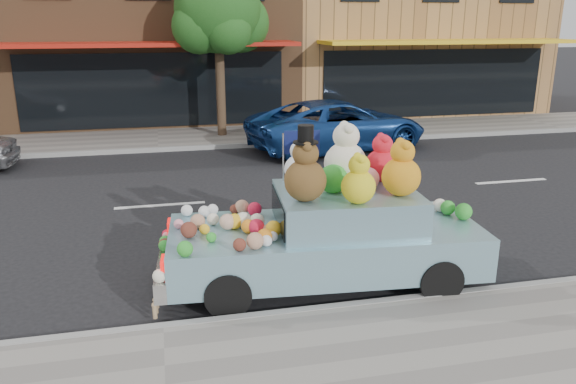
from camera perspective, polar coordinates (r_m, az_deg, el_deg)
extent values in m
plane|color=black|center=(11.66, -12.86, -1.35)|extent=(120.00, 120.00, 0.00)
cube|color=gray|center=(17.95, -13.07, 5.23)|extent=(60.00, 3.00, 0.12)
cube|color=gray|center=(7.04, -12.51, -13.47)|extent=(60.00, 0.12, 0.13)
cube|color=gray|center=(16.48, -13.04, 4.22)|extent=(60.00, 0.12, 0.13)
cube|color=brown|center=(23.10, -13.74, 16.34)|extent=(10.00, 8.00, 7.00)
cube|color=black|center=(19.20, -13.37, 10.02)|extent=(8.50, 0.06, 2.40)
cube|color=#AD1B10|center=(18.21, -13.69, 14.39)|extent=(9.00, 1.80, 0.12)
cube|color=#A67845|center=(25.12, 10.73, 16.53)|extent=(10.00, 8.00, 7.00)
cube|color=black|center=(21.59, 14.68, 10.66)|extent=(8.50, 0.06, 2.40)
cube|color=yellow|center=(20.71, 16.14, 14.47)|extent=(9.00, 1.80, 0.12)
cylinder|color=#38281C|center=(17.81, -6.86, 10.48)|extent=(0.28, 0.28, 3.20)
sphere|color=#194F16|center=(17.70, -7.14, 17.96)|extent=(2.60, 2.60, 2.60)
sphere|color=#194F16|center=(18.08, -4.89, 16.74)|extent=(1.80, 1.80, 1.80)
sphere|color=#194F16|center=(17.44, -9.05, 16.26)|extent=(1.60, 1.60, 1.60)
sphere|color=#194F16|center=(17.12, -6.15, 16.02)|extent=(1.40, 1.40, 1.40)
sphere|color=#194F16|center=(18.26, -8.29, 16.95)|extent=(1.60, 1.60, 1.60)
imported|color=navy|center=(16.22, 5.10, 6.77)|extent=(5.59, 3.47, 1.44)
cylinder|color=black|center=(7.78, 15.19, -8.65)|extent=(0.61, 0.25, 0.60)
cylinder|color=black|center=(9.10, 11.38, -4.52)|extent=(0.61, 0.25, 0.60)
cylinder|color=black|center=(7.19, -6.13, -10.31)|extent=(0.61, 0.25, 0.60)
cylinder|color=black|center=(8.61, -6.56, -5.57)|extent=(0.61, 0.25, 0.60)
cube|color=#7CAABA|center=(7.95, 3.75, -5.51)|extent=(4.42, 2.04, 0.60)
cube|color=#7CAABA|center=(7.82, 5.98, -1.65)|extent=(2.01, 1.65, 0.50)
cube|color=silver|center=(7.88, -12.41, -7.29)|extent=(0.30, 1.79, 0.26)
cube|color=red|center=(7.13, -12.52, -7.17)|extent=(0.08, 0.28, 0.16)
cube|color=red|center=(8.38, -11.91, -3.39)|extent=(0.08, 0.28, 0.16)
cube|color=black|center=(7.65, -0.94, -1.99)|extent=(0.14, 1.30, 0.40)
sphere|color=#533717|center=(7.20, 1.76, 1.18)|extent=(0.55, 0.55, 0.55)
sphere|color=#533717|center=(7.12, 1.79, 3.92)|extent=(0.34, 0.34, 0.34)
sphere|color=#533717|center=(6.98, 2.04, 4.59)|extent=(0.13, 0.13, 0.13)
sphere|color=#533717|center=(7.20, 1.56, 4.99)|extent=(0.13, 0.13, 0.13)
cylinder|color=black|center=(7.08, 1.80, 5.06)|extent=(0.32, 0.32, 0.02)
cylinder|color=black|center=(7.06, 1.81, 5.94)|extent=(0.20, 0.20, 0.22)
sphere|color=beige|center=(8.00, 5.85, 2.92)|extent=(0.61, 0.61, 0.61)
sphere|color=beige|center=(7.92, 5.93, 5.67)|extent=(0.38, 0.38, 0.38)
sphere|color=beige|center=(7.77, 6.27, 6.36)|extent=(0.14, 0.14, 0.14)
sphere|color=beige|center=(8.02, 5.66, 6.71)|extent=(0.14, 0.14, 0.14)
sphere|color=#C77B12|center=(7.58, 11.42, 1.54)|extent=(0.52, 0.52, 0.52)
sphere|color=#C77B12|center=(7.50, 11.57, 4.01)|extent=(0.32, 0.32, 0.32)
sphere|color=#C77B12|center=(7.38, 11.98, 4.61)|extent=(0.12, 0.12, 0.12)
sphere|color=#C77B12|center=(7.58, 11.27, 4.98)|extent=(0.12, 0.12, 0.12)
sphere|color=red|center=(8.21, 9.48, 2.68)|extent=(0.48, 0.48, 0.48)
sphere|color=red|center=(8.14, 9.58, 4.78)|extent=(0.30, 0.30, 0.30)
sphere|color=red|center=(8.03, 9.90, 5.30)|extent=(0.11, 0.11, 0.11)
sphere|color=red|center=(8.22, 9.35, 5.59)|extent=(0.11, 0.11, 0.11)
sphere|color=silver|center=(7.99, 1.12, 2.31)|extent=(0.42, 0.42, 0.42)
sphere|color=silver|center=(7.92, 1.13, 4.22)|extent=(0.26, 0.26, 0.26)
sphere|color=silver|center=(7.82, 1.30, 4.68)|extent=(0.10, 0.10, 0.10)
sphere|color=silver|center=(7.99, 0.98, 4.96)|extent=(0.10, 0.10, 0.10)
sphere|color=gold|center=(7.17, 7.16, 0.53)|extent=(0.44, 0.44, 0.44)
sphere|color=gold|center=(7.10, 7.24, 2.75)|extent=(0.28, 0.28, 0.28)
sphere|color=gold|center=(6.99, 7.54, 3.27)|extent=(0.10, 0.10, 0.10)
sphere|color=gold|center=(7.16, 7.01, 3.63)|extent=(0.10, 0.10, 0.10)
sphere|color=green|center=(7.65, 4.63, 1.33)|extent=(0.40, 0.40, 0.40)
sphere|color=pink|center=(7.83, 8.12, 1.35)|extent=(0.32, 0.32, 0.32)
sphere|color=orange|center=(7.60, -8.47, -3.75)|extent=(0.14, 0.14, 0.14)
sphere|color=beige|center=(7.74, -3.16, -2.94)|extent=(0.21, 0.21, 0.21)
sphere|color=#A9775D|center=(7.03, -3.37, -4.98)|extent=(0.22, 0.22, 0.22)
sphere|color=green|center=(7.32, -7.79, -4.58)|extent=(0.13, 0.13, 0.13)
sphere|color=beige|center=(7.76, -4.57, -2.85)|extent=(0.22, 0.22, 0.22)
sphere|color=orange|center=(7.56, -4.05, -3.50)|extent=(0.19, 0.19, 0.19)
sphere|color=#5B251A|center=(8.32, -5.44, -1.76)|extent=(0.14, 0.14, 0.14)
sphere|color=red|center=(8.20, -3.41, -1.75)|extent=(0.21, 0.21, 0.21)
sphere|color=beige|center=(7.55, -3.53, -3.56)|extent=(0.18, 0.18, 0.18)
sphere|color=#A9775D|center=(8.31, -4.69, -1.52)|extent=(0.21, 0.21, 0.21)
sphere|color=silver|center=(7.28, -1.55, -4.54)|extent=(0.13, 0.13, 0.13)
sphere|color=pink|center=(7.86, -11.05, -3.20)|extent=(0.14, 0.14, 0.14)
sphere|color=orange|center=(7.20, -2.40, -4.51)|extent=(0.20, 0.20, 0.20)
sphere|color=orange|center=(7.72, -5.44, -2.99)|extent=(0.22, 0.22, 0.22)
sphere|color=orange|center=(7.43, -1.48, -3.74)|extent=(0.22, 0.22, 0.22)
sphere|color=#A9775D|center=(7.49, -2.14, -3.87)|extent=(0.15, 0.15, 0.15)
sphere|color=green|center=(6.93, -10.43, -5.70)|extent=(0.20, 0.20, 0.20)
sphere|color=beige|center=(7.91, -7.63, -2.74)|extent=(0.17, 0.17, 0.17)
sphere|color=silver|center=(8.24, -8.50, -1.98)|extent=(0.17, 0.17, 0.17)
sphere|color=#A9775D|center=(7.81, -9.16, -2.95)|extent=(0.21, 0.21, 0.21)
sphere|color=#5B251A|center=(7.49, -10.05, -3.81)|extent=(0.22, 0.22, 0.22)
sphere|color=#5B251A|center=(7.00, -4.95, -5.36)|extent=(0.17, 0.17, 0.17)
sphere|color=silver|center=(8.32, -7.66, -1.78)|extent=(0.16, 0.16, 0.16)
sphere|color=silver|center=(8.33, -10.24, -1.86)|extent=(0.17, 0.17, 0.17)
sphere|color=silver|center=(7.12, -2.22, -4.98)|extent=(0.15, 0.15, 0.15)
sphere|color=red|center=(7.50, -3.22, -3.55)|extent=(0.22, 0.22, 0.22)
sphere|color=#D8A88C|center=(7.69, -6.17, -3.02)|extent=(0.22, 0.22, 0.22)
sphere|color=green|center=(8.09, -12.36, -4.95)|extent=(0.17, 0.17, 0.17)
sphere|color=green|center=(7.97, -12.42, -5.32)|extent=(0.17, 0.17, 0.17)
sphere|color=green|center=(8.14, -12.33, -4.93)|extent=(0.15, 0.15, 0.15)
sphere|color=pink|center=(7.12, -12.90, -8.30)|extent=(0.14, 0.14, 0.14)
sphere|color=pink|center=(8.37, -12.23, -4.39)|extent=(0.12, 0.12, 0.12)
sphere|color=beige|center=(7.07, -12.93, -8.32)|extent=(0.17, 0.17, 0.17)
sphere|color=red|center=(8.42, -12.21, -4.20)|extent=(0.14, 0.14, 0.14)
sphere|color=#5B251A|center=(7.99, -12.41, -5.23)|extent=(0.18, 0.18, 0.18)
sphere|color=red|center=(8.80, 12.72, -0.82)|extent=(0.21, 0.21, 0.21)
sphere|color=pink|center=(8.69, 13.16, -1.06)|extent=(0.22, 0.22, 0.22)
sphere|color=green|center=(8.42, 17.40, -1.91)|extent=(0.24, 0.24, 0.24)
sphere|color=silver|center=(8.13, 13.59, -2.43)|extent=(0.20, 0.20, 0.20)
sphere|color=pink|center=(8.61, 11.97, -1.28)|extent=(0.18, 0.18, 0.18)
sphere|color=beige|center=(8.68, 15.16, -1.30)|extent=(0.20, 0.20, 0.20)
sphere|color=green|center=(8.58, 15.93, -1.54)|extent=(0.21, 0.21, 0.21)
cylinder|color=#997A54|center=(7.23, -13.37, -11.77)|extent=(0.06, 0.06, 0.17)
sphere|color=#997A54|center=(7.19, -13.42, -11.10)|extent=(0.07, 0.07, 0.07)
cylinder|color=#997A54|center=(7.34, -13.29, -11.28)|extent=(0.06, 0.06, 0.17)
sphere|color=#997A54|center=(7.30, -13.34, -10.62)|extent=(0.07, 0.07, 0.07)
cylinder|color=#997A54|center=(7.46, -13.21, -10.81)|extent=(0.06, 0.06, 0.17)
sphere|color=#997A54|center=(7.42, -13.26, -10.16)|extent=(0.07, 0.07, 0.07)
cylinder|color=#997A54|center=(7.58, -13.13, -10.35)|extent=(0.06, 0.06, 0.17)
sphere|color=#997A54|center=(7.53, -13.18, -9.71)|extent=(0.07, 0.07, 0.07)
cylinder|color=#997A54|center=(7.69, -13.05, -9.91)|extent=(0.06, 0.06, 0.17)
sphere|color=#997A54|center=(7.65, -13.10, -9.27)|extent=(0.07, 0.07, 0.07)
cylinder|color=#997A54|center=(7.81, -12.98, -9.47)|extent=(0.06, 0.06, 0.17)
sphere|color=#997A54|center=(7.77, -13.03, -8.85)|extent=(0.07, 0.07, 0.07)
cylinder|color=#997A54|center=(7.93, -12.91, -9.06)|extent=(0.06, 0.06, 0.17)
sphere|color=#997A54|center=(7.88, -12.96, -8.43)|extent=(0.07, 0.07, 0.07)
cylinder|color=#997A54|center=(8.04, -12.85, -8.65)|extent=(0.06, 0.06, 0.17)
sphere|color=#997A54|center=(8.00, -12.89, -8.04)|extent=(0.07, 0.07, 0.07)
cylinder|color=#997A54|center=(8.16, -12.78, -8.25)|extent=(0.06, 0.06, 0.17)
sphere|color=#997A54|center=(8.12, -12.82, -7.65)|extent=(0.07, 0.07, 0.07)
cylinder|color=#997A54|center=(8.28, -12.72, -7.87)|extent=(0.06, 0.06, 0.17)
sphere|color=#997A54|center=(8.24, -12.76, -7.27)|extent=(0.07, 0.07, 0.07)
cylinder|color=#997A54|center=(8.40, -12.66, -7.50)|extent=(0.06, 0.06, 0.17)
sphere|color=#997A54|center=(8.36, -12.70, -6.91)|extent=(0.07, 0.07, 0.07)
cylinder|color=#997A54|center=(8.52, -12.60, -7.14)|extent=(0.06, 0.06, 0.17)
sphere|color=#997A54|center=(8.48, -12.64, -6.55)|extent=(0.07, 0.07, 0.07)
cylinder|color=#997A54|center=(8.64, -12.54, -6.78)|extent=(0.06, 0.06, 0.17)
sphere|color=#997A54|center=(8.60, -12.58, -6.20)|extent=(0.07, 0.07, 0.07)
cylinder|color=#997A54|center=(8.76, -12.48, -6.44)|extent=(0.06, 0.06, 0.17)
sphere|color=#997A54|center=(8.72, -12.52, -5.87)|extent=(0.07, 0.07, 0.07)
cylinder|color=silver|center=(8.12, -0.50, 3.55)|extent=(0.02, 0.02, 0.70)
cube|color=#0C1447|center=(8.13, 1.44, 5.09)|extent=(0.52, 0.06, 0.34)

